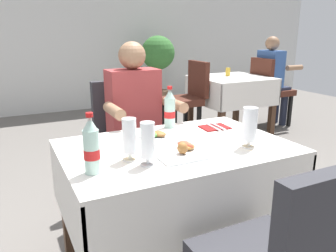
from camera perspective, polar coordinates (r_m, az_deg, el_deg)
The scene contains 18 objects.
back_wall at distance 5.93m, azimuth -20.23°, elevation 16.00°, with size 11.00×0.12×2.89m, color silver.
main_dining_table at distance 1.84m, azimuth 1.40°, elevation -8.42°, with size 1.18×0.79×0.75m.
chair_far_diner_seat at distance 2.52m, azimuth -6.95°, elevation -2.12°, with size 0.44×0.50×0.97m.
seated_diner_far at distance 2.39m, azimuth -5.33°, elevation 0.86°, with size 0.50×0.46×1.26m.
plate_near_camera at distance 1.65m, azimuth 2.35°, elevation -4.20°, with size 0.24×0.24×0.07m.
plate_far_diner at distance 1.88m, azimuth -1.37°, elevation -1.76°, with size 0.22×0.22×0.04m.
beer_glass_left at distance 1.55m, azimuth -6.55°, elevation -2.16°, with size 0.07×0.07×0.20m.
beer_glass_middle at distance 1.76m, azimuth 13.67°, elevation -0.05°, with size 0.08×0.08×0.21m.
beer_glass_right at distance 1.49m, azimuth -3.48°, elevation -2.84°, with size 0.07×0.07×0.20m.
cola_bottle_primary at distance 2.07m, azimuth 0.29°, elevation 2.79°, with size 0.07×0.07×0.26m.
cola_bottle_secondary at distance 1.43m, azimuth -12.86°, elevation -3.53°, with size 0.07×0.07×0.26m.
napkin_cutlery_set at distance 2.11m, azimuth 7.91°, elevation -0.19°, with size 0.18×0.19×0.01m.
background_dining_table at distance 4.57m, azimuth 10.60°, elevation 5.91°, with size 0.92×0.87×0.75m.
background_chair_left at distance 4.21m, azimuth 3.25°, elevation 5.21°, with size 0.50×0.44×0.97m.
background_chair_right at distance 4.99m, azimuth 16.79°, elevation 6.25°, with size 0.50×0.44×0.97m.
background_patron at distance 5.01m, azimuth 17.35°, elevation 8.04°, with size 0.46×0.50×1.26m.
background_table_tumbler at distance 4.62m, azimuth 10.13°, elevation 9.04°, with size 0.06×0.06×0.11m, color gold.
potted_plant_corner at distance 5.88m, azimuth -1.70°, elevation 10.99°, with size 0.57×0.57×1.26m.
Camera 1 is at (-0.72, -1.54, 1.33)m, focal length 35.93 mm.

